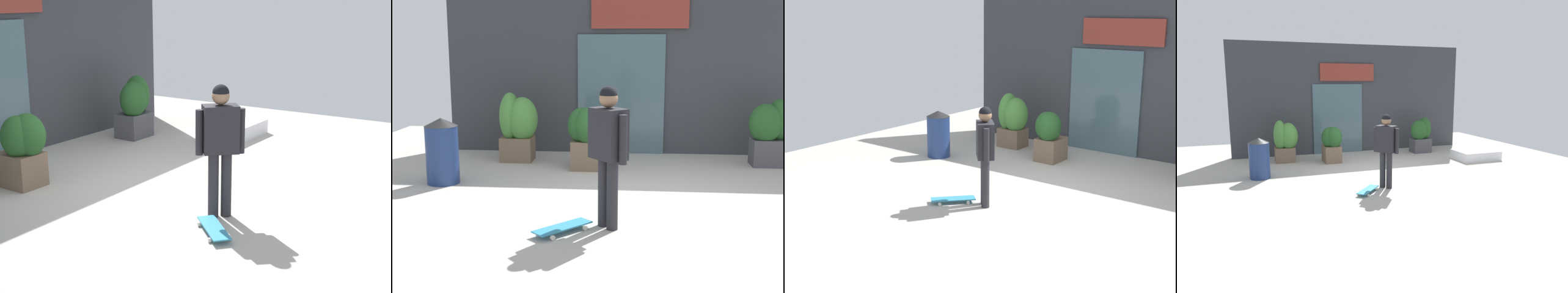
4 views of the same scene
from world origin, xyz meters
TOP-DOWN VIEW (x-y plane):
  - ground_plane at (0.00, 0.00)m, footprint 12.00×12.00m
  - building_facade at (-0.02, 3.23)m, footprint 7.72×0.31m
  - skateboarder at (-0.53, -1.19)m, footprint 0.47×0.48m
  - skateboard at (-1.03, -1.41)m, footprint 0.65×0.68m
  - planter_box_left at (2.08, 2.22)m, footprint 0.75×0.60m
  - planter_box_right at (-1.07, 1.70)m, footprint 0.58×0.72m
  - planter_box_mid at (-2.35, 2.22)m, footprint 0.69×0.63m
  - trash_bin at (-3.13, 0.57)m, footprint 0.50×0.50m
  - snow_ledge at (3.17, 0.71)m, footprint 1.24×0.90m

SIDE VIEW (x-z plane):
  - ground_plane at x=0.00m, z-range 0.00..0.00m
  - skateboard at x=-1.03m, z-range 0.02..0.10m
  - snow_ledge at x=3.17m, z-range 0.00..0.27m
  - trash_bin at x=-3.13m, z-range 0.00..1.00m
  - planter_box_right at x=-1.07m, z-range 0.05..1.11m
  - planter_box_left at x=2.08m, z-range 0.03..1.20m
  - planter_box_mid at x=-2.35m, z-range 0.04..1.28m
  - skateboarder at x=-0.53m, z-range 0.18..1.81m
  - building_facade at x=-0.02m, z-range -0.01..3.51m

